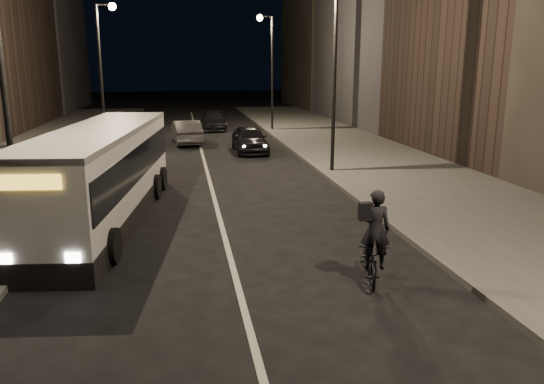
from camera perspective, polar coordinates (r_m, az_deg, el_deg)
name	(u,v)px	position (r m, az deg, el deg)	size (l,w,h in m)	color
ground	(239,289)	(11.99, -3.62, -10.34)	(180.00, 180.00, 0.00)	black
sidewalk_right	(377,162)	(27.12, 11.19, 3.19)	(7.00, 70.00, 0.16)	#3E3E3B
sidewalk_left	(16,174)	(26.41, -25.83, 1.80)	(7.00, 70.00, 0.16)	#3E3E3B
streetlight_right_mid	(329,52)	(23.80, 6.16, 14.73)	(1.20, 0.44, 8.12)	black
streetlight_right_far	(269,57)	(39.44, -0.37, 14.33)	(1.20, 0.44, 8.12)	black
streetlight_left_near	(10,44)	(15.49, -26.39, 14.09)	(1.20, 0.44, 8.12)	black
streetlight_left_far	(104,55)	(33.17, -17.60, 13.85)	(1.20, 0.44, 8.12)	black
city_bus	(102,171)	(17.41, -17.79, 2.17)	(3.63, 11.12, 2.95)	silver
cyclist_on_bicycle	(372,251)	(12.32, 10.69, -6.22)	(1.10, 2.01, 2.20)	black
car_near	(250,139)	(30.02, -2.42, 5.71)	(1.76, 4.38, 1.49)	black
car_mid	(186,132)	(33.60, -9.21, 6.38)	(1.57, 4.49, 1.48)	#353437
car_far	(214,121)	(40.80, -6.29, 7.62)	(1.88, 4.62, 1.34)	black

